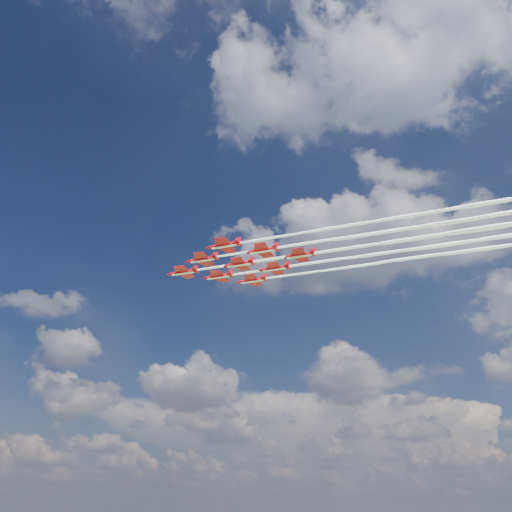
# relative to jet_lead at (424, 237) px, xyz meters

# --- Properties ---
(jet_lead) EXTENTS (157.30, 18.64, 2.80)m
(jet_lead) POSITION_rel_jet_lead_xyz_m (0.00, 0.00, 0.00)
(jet_lead) COLOR red
(jet_row2_port) EXTENTS (157.30, 18.64, 2.80)m
(jet_row2_port) POSITION_rel_jet_lead_xyz_m (10.23, -5.67, 0.00)
(jet_row2_port) COLOR red
(jet_row2_starb) EXTENTS (157.30, 18.64, 2.80)m
(jet_row2_starb) POSITION_rel_jet_lead_xyz_m (9.12, 7.32, 0.00)
(jet_row2_starb) COLOR red
(jet_row3_port) EXTENTS (157.30, 18.64, 2.80)m
(jet_row3_port) POSITION_rel_jet_lead_xyz_m (20.46, -11.34, 0.00)
(jet_row3_port) COLOR red
(jet_row3_centre) EXTENTS (157.30, 18.64, 2.80)m
(jet_row3_centre) POSITION_rel_jet_lead_xyz_m (19.35, 1.65, 0.00)
(jet_row3_centre) COLOR red
(jet_row3_starb) EXTENTS (157.30, 18.64, 2.80)m
(jet_row3_starb) POSITION_rel_jet_lead_xyz_m (18.24, 14.64, 0.00)
(jet_row3_starb) COLOR red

